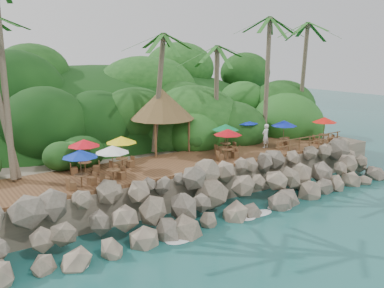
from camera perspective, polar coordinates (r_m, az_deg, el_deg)
ground at (r=25.85m, az=7.65°, el=-9.76°), size 140.00×140.00×0.00m
land_base at (r=38.34m, az=-8.49°, el=-0.78°), size 32.00×25.20×2.10m
jungle_hill at (r=45.27m, az=-12.63°, el=-0.27°), size 44.80×28.00×15.40m
seawall at (r=26.87m, az=4.86°, el=-6.21°), size 29.00×4.00×2.30m
terrace at (r=29.63m, az=0.00°, el=-2.27°), size 26.00×5.00×0.20m
jungle_foliage at (r=37.72m, az=-7.77°, el=-2.62°), size 44.00×16.00×12.00m
foam_line at (r=26.05m, az=7.21°, el=-9.51°), size 25.20×0.80×0.06m
palms at (r=31.50m, az=-1.89°, el=16.16°), size 31.70×7.04×13.30m
palapa at (r=31.66m, az=-3.94°, el=5.27°), size 4.72×4.72×4.60m
dining_clusters at (r=29.14m, az=1.14°, el=1.24°), size 22.05×5.16×2.12m
railing at (r=33.82m, az=15.24°, el=0.37°), size 7.20×0.10×1.00m
waiter at (r=33.44m, az=9.69°, el=1.06°), size 0.74×0.55×1.85m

